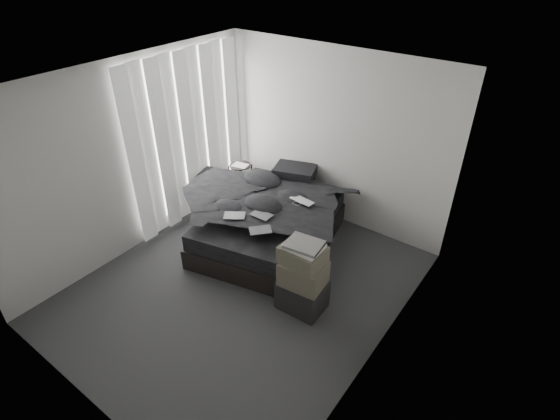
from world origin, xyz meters
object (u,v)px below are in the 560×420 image
Objects in this scene: bed at (272,231)px; laptop at (300,197)px; box_lower at (302,294)px; side_stand at (241,183)px.

bed is 6.24× the size of laptop.
laptop reaches higher than box_lower.
box_lower is (0.73, -1.00, -0.60)m from laptop.
bed is 4.11× the size of box_lower.
laptop is 1.62m from side_stand.
laptop is at bearing 126.39° from box_lower.
side_stand is at bearing 138.42° from bed.
side_stand is 1.20× the size of box_lower.
laptop is 0.55× the size of side_stand.
side_stand is (-1.10, 0.61, 0.17)m from bed.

